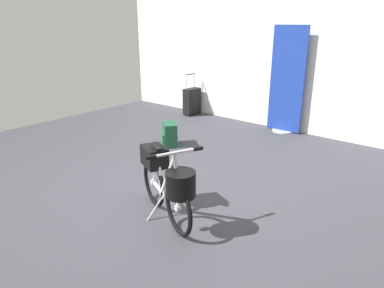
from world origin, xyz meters
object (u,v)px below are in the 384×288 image
(floor_banner_stand, at_px, (286,86))
(rolling_suitcase, at_px, (192,101))
(backpack_on_floor, at_px, (169,135))
(folding_bike_foreground, at_px, (167,181))

(floor_banner_stand, distance_m, rolling_suitcase, 2.03)
(backpack_on_floor, bearing_deg, folding_bike_foreground, -47.23)
(floor_banner_stand, bearing_deg, rolling_suitcase, -176.35)
(rolling_suitcase, height_order, backpack_on_floor, rolling_suitcase)
(folding_bike_foreground, height_order, backpack_on_floor, folding_bike_foreground)
(folding_bike_foreground, relative_size, backpack_on_floor, 2.79)
(folding_bike_foreground, xyz_separation_m, backpack_on_floor, (-1.46, 1.58, -0.24))
(folding_bike_foreground, distance_m, rolling_suitcase, 4.05)
(rolling_suitcase, bearing_deg, folding_bike_foreground, -53.52)
(folding_bike_foreground, distance_m, backpack_on_floor, 2.16)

